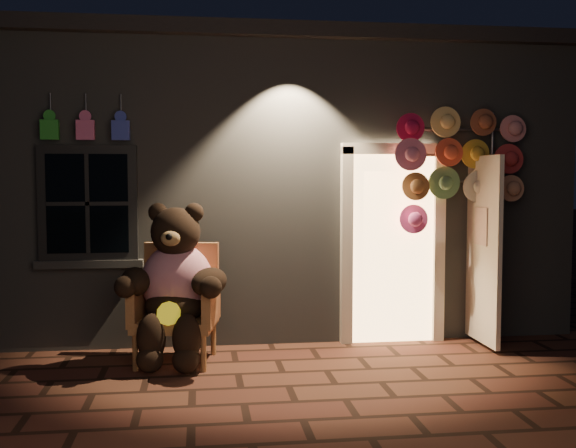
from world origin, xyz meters
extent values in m
plane|color=#512D1F|center=(0.00, 0.00, 0.00)|extent=(60.00, 60.00, 0.00)
cube|color=slate|center=(0.00, 4.00, 1.65)|extent=(7.00, 5.00, 3.30)
cube|color=black|center=(0.00, 4.00, 3.38)|extent=(7.30, 5.30, 0.16)
cube|color=black|center=(-1.90, 1.46, 1.55)|extent=(1.00, 0.10, 1.20)
cube|color=black|center=(-1.90, 1.43, 1.55)|extent=(0.82, 0.06, 1.02)
cube|color=slate|center=(-1.90, 1.46, 0.92)|extent=(1.10, 0.14, 0.08)
cube|color=#FFC072|center=(1.35, 1.48, 1.05)|extent=(0.92, 0.10, 2.10)
cube|color=beige|center=(0.83, 1.44, 1.05)|extent=(0.12, 0.12, 2.20)
cube|color=beige|center=(1.87, 1.44, 1.05)|extent=(0.12, 0.12, 2.20)
cube|color=beige|center=(1.35, 1.44, 2.13)|extent=(1.16, 0.12, 0.12)
cube|color=beige|center=(2.25, 1.10, 1.05)|extent=(0.05, 0.80, 2.00)
cube|color=#268C26|center=(-2.25, 1.38, 2.30)|extent=(0.18, 0.07, 0.20)
cylinder|color=#59595E|center=(-2.25, 1.44, 2.55)|extent=(0.02, 0.02, 0.25)
cube|color=#D4578A|center=(-1.90, 1.38, 2.30)|extent=(0.18, 0.07, 0.20)
cylinder|color=#59595E|center=(-1.90, 1.44, 2.55)|extent=(0.02, 0.02, 0.25)
cube|color=#2D3A9E|center=(-1.55, 1.38, 2.30)|extent=(0.18, 0.07, 0.20)
cylinder|color=#59595E|center=(-1.55, 1.44, 2.55)|extent=(0.02, 0.02, 0.25)
cube|color=#AC7D42|center=(-1.00, 0.89, 0.40)|extent=(0.87, 0.82, 0.11)
cube|color=#AC7D42|center=(-0.94, 1.21, 0.78)|extent=(0.76, 0.22, 0.76)
cube|color=#AC7D42|center=(-1.35, 0.93, 0.62)|extent=(0.20, 0.65, 0.43)
cube|color=#AC7D42|center=(-0.65, 0.81, 0.62)|extent=(0.20, 0.65, 0.43)
cylinder|color=#AC7D42|center=(-1.37, 0.65, 0.17)|extent=(0.05, 0.05, 0.35)
cylinder|color=#AC7D42|center=(-0.73, 0.54, 0.17)|extent=(0.05, 0.05, 0.35)
cylinder|color=#AC7D42|center=(-1.27, 1.25, 0.17)|extent=(0.05, 0.05, 0.35)
cylinder|color=#AC7D42|center=(-0.63, 1.13, 0.17)|extent=(0.05, 0.05, 0.35)
ellipsoid|color=#AC1237|center=(-0.98, 0.94, 0.80)|extent=(0.80, 0.68, 0.75)
ellipsoid|color=black|center=(-1.00, 0.86, 0.58)|extent=(0.66, 0.59, 0.35)
sphere|color=black|center=(-0.99, 0.89, 1.29)|extent=(0.56, 0.56, 0.48)
sphere|color=black|center=(-1.16, 0.95, 1.48)|extent=(0.19, 0.19, 0.19)
sphere|color=black|center=(-0.81, 0.89, 1.48)|extent=(0.19, 0.19, 0.19)
ellipsoid|color=#9B7846|center=(-1.03, 0.67, 1.25)|extent=(0.21, 0.16, 0.15)
ellipsoid|color=black|center=(-1.37, 0.78, 0.83)|extent=(0.35, 0.53, 0.27)
ellipsoid|color=black|center=(-0.67, 0.65, 0.83)|extent=(0.48, 0.56, 0.27)
ellipsoid|color=black|center=(-1.22, 0.58, 0.33)|extent=(0.27, 0.27, 0.46)
ellipsoid|color=black|center=(-0.89, 0.52, 0.33)|extent=(0.27, 0.27, 0.46)
sphere|color=black|center=(-1.23, 0.52, 0.14)|extent=(0.25, 0.25, 0.25)
sphere|color=black|center=(-0.90, 0.46, 0.14)|extent=(0.25, 0.25, 0.25)
cylinder|color=yellow|center=(-1.05, 0.55, 0.56)|extent=(0.24, 0.13, 0.22)
cylinder|color=#59595E|center=(2.45, 1.38, 1.26)|extent=(0.04, 0.04, 2.53)
cylinder|color=#59595E|center=(2.17, 1.36, 2.34)|extent=(1.12, 0.03, 0.03)
cylinder|color=#59595E|center=(2.17, 1.36, 2.06)|extent=(1.12, 0.03, 0.03)
cylinder|color=#59595E|center=(2.17, 1.36, 1.78)|extent=(1.12, 0.03, 0.03)
cylinder|color=#BA1140|center=(1.50, 1.30, 2.39)|extent=(0.32, 0.11, 0.32)
cylinder|color=#FFCF76|center=(1.87, 1.27, 2.39)|extent=(0.32, 0.11, 0.32)
cylinder|color=#9A4E31|center=(2.25, 1.24, 2.39)|extent=(0.32, 0.11, 0.32)
cylinder|color=pink|center=(2.62, 1.30, 2.39)|extent=(0.32, 0.11, 0.32)
cylinder|color=pink|center=(1.50, 1.27, 2.06)|extent=(0.32, 0.11, 0.32)
cylinder|color=#FF5736|center=(1.87, 1.24, 2.06)|extent=(0.32, 0.11, 0.32)
cylinder|color=gold|center=(2.25, 1.30, 2.06)|extent=(0.32, 0.11, 0.32)
cylinder|color=red|center=(2.62, 1.27, 2.06)|extent=(0.32, 0.11, 0.32)
cylinder|color=#A96834|center=(1.50, 1.24, 1.73)|extent=(0.32, 0.11, 0.32)
cylinder|color=#5A915C|center=(1.87, 1.30, 1.73)|extent=(0.32, 0.11, 0.32)
cylinder|color=beige|center=(2.25, 1.27, 1.73)|extent=(0.32, 0.11, 0.32)
cylinder|color=#E6976E|center=(2.62, 1.24, 1.73)|extent=(0.32, 0.11, 0.32)
cylinder|color=#EA52A4|center=(1.50, 1.30, 1.40)|extent=(0.32, 0.11, 0.32)
camera|label=1|loc=(-0.76, -5.71, 1.82)|focal=42.00mm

